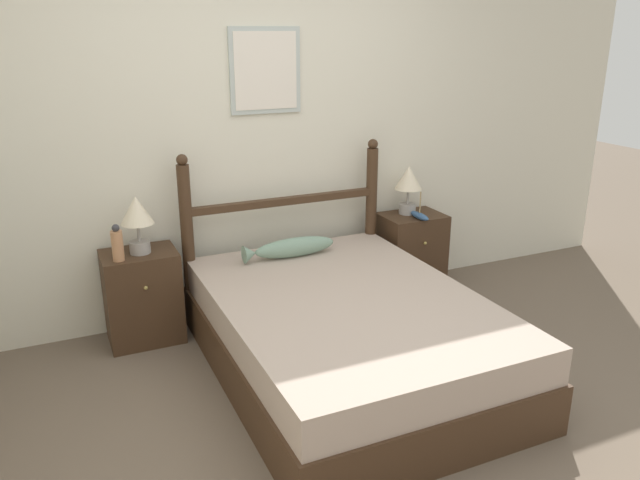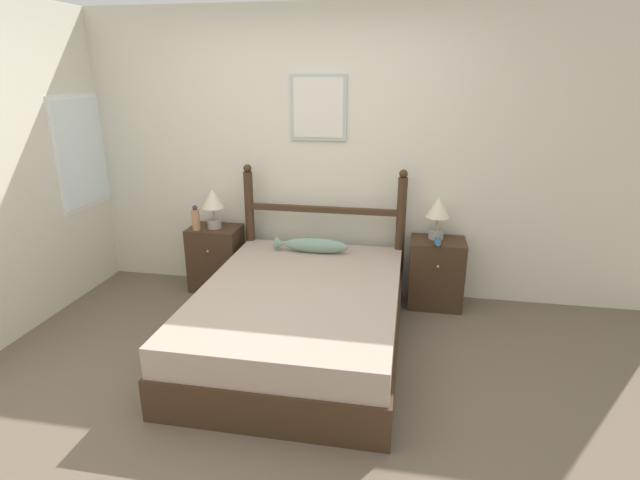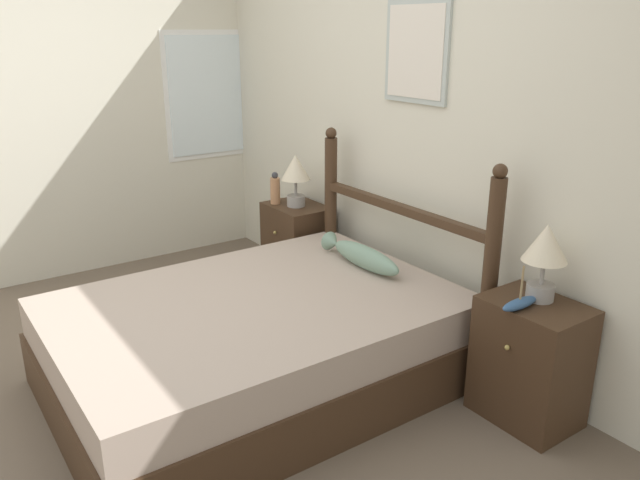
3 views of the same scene
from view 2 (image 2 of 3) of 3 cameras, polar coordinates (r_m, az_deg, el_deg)
The scene contains 11 objects.
ground_plane at distance 3.47m, azimuth -6.27°, elevation -16.49°, with size 16.00×16.00×0.00m, color brown.
wall_back at distance 4.58m, azimuth -0.62°, elevation 9.67°, with size 6.40×0.08×2.55m.
bed at distance 3.79m, azimuth -2.30°, elevation -8.84°, with size 1.47×2.05×0.49m.
headboard at distance 4.54m, azimuth 0.37°, elevation 1.34°, with size 1.47×0.08×1.21m.
nightstand_left at distance 4.87m, azimuth -11.76°, elevation -2.03°, with size 0.47×0.38×0.61m.
nightstand_right at distance 4.54m, azimuth 13.11°, elevation -3.69°, with size 0.47×0.38×0.61m.
table_lamp_left at distance 4.69m, azimuth -12.13°, elevation 4.24°, with size 0.21×0.21×0.37m.
table_lamp_right at distance 4.40m, azimuth 13.32°, elevation 3.22°, with size 0.21×0.21×0.37m.
bottle at distance 4.71m, azimuth -14.01°, elevation 2.37°, with size 0.07×0.07×0.23m.
model_boat at distance 4.32m, azimuth 13.30°, elevation -0.16°, with size 0.06×0.23×0.21m.
fish_pillow at distance 4.35m, azimuth -0.95°, elevation -0.60°, with size 0.65×0.12×0.13m.
Camera 2 is at (0.87, -2.71, 2.00)m, focal length 28.00 mm.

